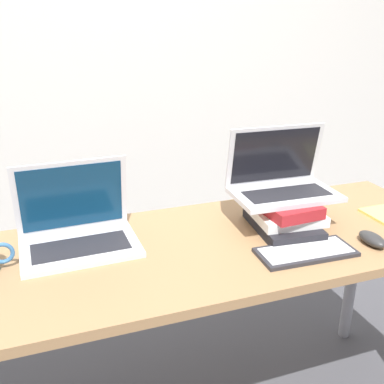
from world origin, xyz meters
name	(u,v)px	position (x,y,z in m)	size (l,w,h in m)	color
wall_back	(114,32)	(0.00, 1.79, 1.35)	(8.00, 0.05, 2.70)	silver
desk	(208,266)	(0.00, 0.31, 0.68)	(1.73, 0.62, 0.76)	#9E754C
laptop_left	(77,230)	(-0.39, 0.44, 0.81)	(0.36, 0.26, 0.26)	silver
book_stack	(284,215)	(0.28, 0.33, 0.81)	(0.24, 0.29, 0.11)	black
laptop_on_books	(281,181)	(0.29, 0.38, 0.91)	(0.35, 0.23, 0.23)	silver
wireless_keyboard	(306,252)	(0.25, 0.15, 0.77)	(0.30, 0.14, 0.01)	#28282D
mouse	(372,239)	(0.48, 0.13, 0.78)	(0.06, 0.11, 0.04)	#2D2D2D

